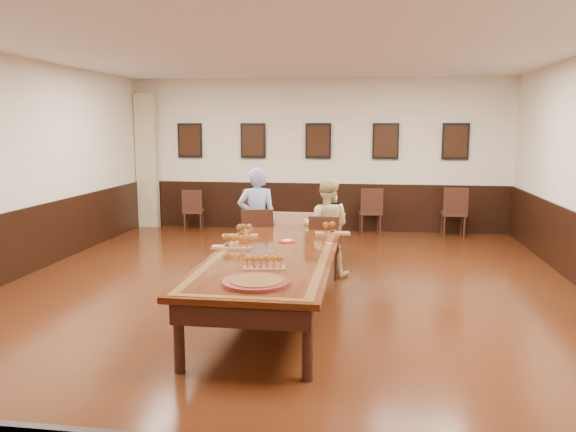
% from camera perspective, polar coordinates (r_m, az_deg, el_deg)
% --- Properties ---
extents(floor, '(8.00, 10.00, 0.02)m').
position_cam_1_polar(floor, '(7.34, -0.57, -8.42)').
color(floor, black).
rests_on(floor, ground).
extents(ceiling, '(8.00, 10.00, 0.02)m').
position_cam_1_polar(ceiling, '(7.08, -0.61, 17.30)').
color(ceiling, white).
rests_on(ceiling, floor).
extents(wall_back, '(8.00, 0.02, 3.20)m').
position_cam_1_polar(wall_back, '(11.99, 3.11, 6.21)').
color(wall_back, beige).
rests_on(wall_back, floor).
extents(wall_front, '(8.00, 0.02, 3.20)m').
position_cam_1_polar(wall_front, '(2.27, -20.50, -6.78)').
color(wall_front, beige).
rests_on(wall_front, floor).
extents(chair_man, '(0.56, 0.60, 1.00)m').
position_cam_1_polar(chair_man, '(8.47, -3.14, -2.50)').
color(chair_man, '#2F1F15').
rests_on(chair_man, floor).
extents(chair_woman, '(0.46, 0.50, 0.93)m').
position_cam_1_polar(chair_woman, '(8.26, 3.82, -3.05)').
color(chair_woman, '#2F1F15').
rests_on(chair_woman, floor).
extents(spare_chair_a, '(0.49, 0.52, 0.88)m').
position_cam_1_polar(spare_chair_a, '(12.13, -9.59, 0.63)').
color(spare_chair_a, '#2F1F15').
rests_on(spare_chair_a, floor).
extents(spare_chair_b, '(0.49, 0.52, 0.91)m').
position_cam_1_polar(spare_chair_b, '(11.83, -3.34, 0.59)').
color(spare_chair_b, '#2F1F15').
rests_on(spare_chair_b, floor).
extents(spare_chair_c, '(0.51, 0.55, 0.96)m').
position_cam_1_polar(spare_chair_c, '(11.68, 8.35, 0.53)').
color(spare_chair_c, '#2F1F15').
rests_on(spare_chair_c, floor).
extents(spare_chair_d, '(0.48, 0.52, 1.01)m').
position_cam_1_polar(spare_chair_d, '(11.74, 16.48, 0.41)').
color(spare_chair_d, '#2F1F15').
rests_on(spare_chair_d, floor).
extents(person_man, '(0.65, 0.50, 1.60)m').
position_cam_1_polar(person_man, '(8.52, -3.16, -0.38)').
color(person_man, '#4A6DB9').
rests_on(person_man, floor).
extents(person_woman, '(0.75, 0.60, 1.46)m').
position_cam_1_polar(person_woman, '(8.31, 3.92, -1.13)').
color(person_woman, '#DBC288').
rests_on(person_woman, floor).
extents(pink_phone, '(0.12, 0.15, 0.01)m').
position_cam_1_polar(pink_phone, '(7.02, 4.19, -2.80)').
color(pink_phone, '#D1458E').
rests_on(pink_phone, conference_table).
extents(curtain, '(0.45, 0.18, 2.90)m').
position_cam_1_polar(curtain, '(12.71, -14.14, 5.43)').
color(curtain, tan).
rests_on(curtain, floor).
extents(wainscoting, '(8.00, 10.00, 1.00)m').
position_cam_1_polar(wainscoting, '(7.21, -0.57, -4.55)').
color(wainscoting, black).
rests_on(wainscoting, floor).
extents(conference_table, '(1.40, 5.00, 0.76)m').
position_cam_1_polar(conference_table, '(7.18, -0.57, -3.69)').
color(conference_table, black).
rests_on(conference_table, floor).
extents(posters, '(6.14, 0.04, 0.74)m').
position_cam_1_polar(posters, '(11.91, 3.09, 7.63)').
color(posters, black).
rests_on(posters, wall_back).
extents(flight_a, '(0.49, 0.24, 0.18)m').
position_cam_1_polar(flight_a, '(7.45, -4.74, -1.52)').
color(flight_a, brown).
rests_on(flight_a, conference_table).
extents(flight_b, '(0.49, 0.22, 0.18)m').
position_cam_1_polar(flight_b, '(7.62, 4.44, -1.27)').
color(flight_b, brown).
rests_on(flight_b, conference_table).
extents(flight_c, '(0.47, 0.15, 0.18)m').
position_cam_1_polar(flight_c, '(6.74, -5.60, -2.66)').
color(flight_c, brown).
rests_on(flight_c, conference_table).
extents(flight_d, '(0.44, 0.21, 0.16)m').
position_cam_1_polar(flight_d, '(5.74, -2.45, -4.79)').
color(flight_d, brown).
rests_on(flight_d, conference_table).
extents(red_plate_grp, '(0.21, 0.21, 0.03)m').
position_cam_1_polar(red_plate_grp, '(7.11, -0.11, -2.57)').
color(red_plate_grp, red).
rests_on(red_plate_grp, conference_table).
extents(carved_platter, '(0.66, 0.66, 0.05)m').
position_cam_1_polar(carved_platter, '(5.23, -3.24, -6.74)').
color(carved_platter, '#501310').
rests_on(carved_platter, conference_table).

